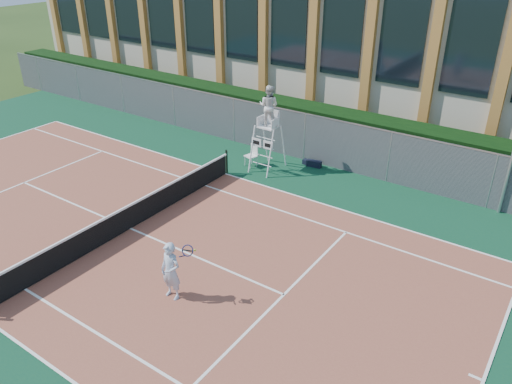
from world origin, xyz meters
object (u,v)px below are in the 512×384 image
Objects in this scene: umpire_chair at (269,108)px; steel_pole at (512,159)px; plastic_chair at (253,153)px; tennis_player at (171,271)px.

steel_pole is at bearing 10.07° from umpire_chair.
steel_pole is 9.44m from umpire_chair.
plastic_chair is 9.42m from tennis_player.
umpire_chair is at bearing 10.55° from plastic_chair.
steel_pole is 10.30m from plastic_chair.
umpire_chair reaches higher than plastic_chair.
plastic_chair is at bearing -169.89° from steel_pole.
plastic_chair is at bearing 110.99° from tennis_player.
plastic_chair is at bearing -169.45° from umpire_chair.
steel_pole is at bearing 57.83° from tennis_player.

